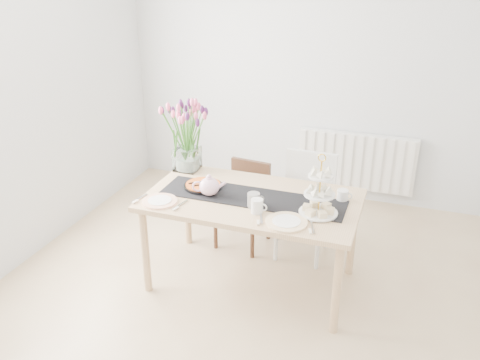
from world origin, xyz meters
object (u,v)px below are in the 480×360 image
(tulip_vase, at_px, (186,126))
(chair_white, at_px, (306,197))
(teapot, at_px, (209,187))
(radiator, at_px, (356,161))
(cream_jug, at_px, (343,195))
(dining_table, at_px, (252,207))
(tart_tin, at_px, (203,186))
(mug_grey, at_px, (254,200))
(plate_right, at_px, (286,222))
(chair_brown, at_px, (246,198))
(mug_white, at_px, (257,206))
(cake_stand, at_px, (319,199))
(plate_left, at_px, (160,201))

(tulip_vase, bearing_deg, chair_white, 16.03)
(teapot, bearing_deg, radiator, 45.77)
(chair_white, relative_size, cream_jug, 10.49)
(dining_table, bearing_deg, radiator, 72.28)
(dining_table, bearing_deg, tulip_vase, 153.77)
(chair_white, height_order, tart_tin, chair_white)
(radiator, bearing_deg, mug_grey, -104.95)
(mug_grey, bearing_deg, plate_right, -62.51)
(chair_brown, xyz_separation_m, chair_white, (0.54, 0.02, 0.09))
(mug_grey, bearing_deg, tart_tin, 125.47)
(teapot, xyz_separation_m, mug_white, (0.42, -0.14, -0.02))
(cream_jug, distance_m, mug_grey, 0.67)
(radiator, height_order, teapot, teapot)
(chair_white, bearing_deg, cream_jug, -49.13)
(tart_tin, bearing_deg, cream_jug, 7.49)
(chair_brown, distance_m, teapot, 0.78)
(cake_stand, distance_m, plate_right, 0.29)
(cream_jug, relative_size, mug_grey, 0.79)
(mug_grey, relative_size, plate_left, 0.41)
(teapot, xyz_separation_m, mug_grey, (0.37, -0.06, -0.02))
(cake_stand, bearing_deg, cream_jug, 65.08)
(dining_table, height_order, chair_white, chair_white)
(chair_brown, xyz_separation_m, tart_tin, (-0.16, -0.56, 0.34))
(cake_stand, xyz_separation_m, mug_white, (-0.41, -0.12, -0.06))
(chair_brown, bearing_deg, plate_right, -49.81)
(plate_left, bearing_deg, mug_white, 6.31)
(cake_stand, distance_m, cream_jug, 0.31)
(mug_grey, distance_m, plate_left, 0.70)
(teapot, distance_m, mug_white, 0.45)
(chair_brown, distance_m, chair_white, 0.55)
(radiator, bearing_deg, cream_jug, -87.02)
(dining_table, xyz_separation_m, mug_white, (0.11, -0.21, 0.13))
(chair_white, height_order, plate_left, chair_white)
(mug_white, bearing_deg, plate_left, -166.50)
(radiator, relative_size, teapot, 4.86)
(radiator, distance_m, teapot, 2.07)
(mug_grey, bearing_deg, cream_jug, -5.60)
(cream_jug, bearing_deg, mug_grey, -146.28)
(radiator, height_order, plate_left, plate_left)
(cake_stand, xyz_separation_m, tart_tin, (-0.94, 0.13, -0.10))
(chair_white, relative_size, cake_stand, 2.22)
(cream_jug, distance_m, mug_white, 0.67)
(teapot, height_order, mug_grey, teapot)
(cream_jug, bearing_deg, tulip_vase, 178.56)
(cake_stand, distance_m, plate_left, 1.17)
(chair_white, distance_m, tart_tin, 0.95)
(radiator, distance_m, chair_white, 1.18)
(dining_table, relative_size, plate_right, 5.52)
(radiator, relative_size, plate_left, 4.59)
(teapot, height_order, mug_white, teapot)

